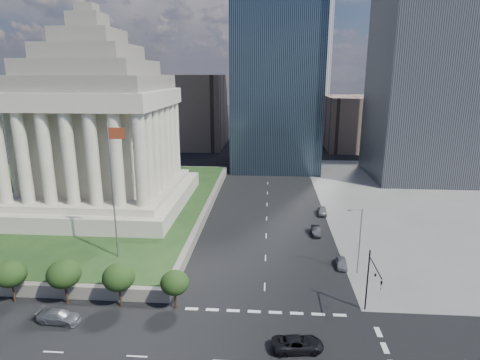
# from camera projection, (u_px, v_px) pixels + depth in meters

# --- Properties ---
(ground) EXTENTS (500.00, 500.00, 0.00)m
(ground) POSITION_uv_depth(u_px,v_px,m) (268.00, 163.00, 132.11)
(ground) COLOR black
(ground) RESTS_ON ground
(sidewalk_ne) EXTENTS (68.00, 90.00, 0.03)m
(sidewalk_ne) POSITION_uv_depth(u_px,v_px,m) (472.00, 204.00, 90.25)
(sidewalk_ne) COLOR slate
(sidewalk_ne) RESTS_ON ground
(plaza_terrace) EXTENTS (66.00, 70.00, 1.80)m
(plaza_terrace) POSITION_uv_depth(u_px,v_px,m) (59.00, 204.00, 86.93)
(plaza_terrace) COLOR slate
(plaza_terrace) RESTS_ON ground
(plaza_lawn) EXTENTS (64.00, 68.00, 0.10)m
(plaza_lawn) POSITION_uv_depth(u_px,v_px,m) (59.00, 200.00, 86.68)
(plaza_lawn) COLOR #1E3917
(plaza_lawn) RESTS_ON plaza_terrace
(war_memorial) EXTENTS (34.00, 34.00, 39.00)m
(war_memorial) POSITION_uv_depth(u_px,v_px,m) (96.00, 110.00, 78.95)
(war_memorial) COLOR #AFA893
(war_memorial) RESTS_ON plaza_lawn
(flagpole) EXTENTS (2.52, 0.24, 20.00)m
(flagpole) POSITION_uv_depth(u_px,v_px,m) (113.00, 184.00, 57.07)
(flagpole) COLOR slate
(flagpole) RESTS_ON plaza_lawn
(midrise_glass) EXTENTS (26.00, 26.00, 60.00)m
(midrise_glass) POSITION_uv_depth(u_px,v_px,m) (277.00, 68.00, 119.46)
(midrise_glass) COLOR black
(midrise_glass) RESTS_ON ground
(building_filler_ne) EXTENTS (20.00, 30.00, 20.00)m
(building_filler_ne) POSITION_uv_depth(u_px,v_px,m) (351.00, 122.00, 156.16)
(building_filler_ne) COLOR brown
(building_filler_ne) RESTS_ON ground
(building_filler_nw) EXTENTS (24.00, 30.00, 28.00)m
(building_filler_nw) POSITION_uv_depth(u_px,v_px,m) (194.00, 111.00, 159.60)
(building_filler_nw) COLOR brown
(building_filler_nw) RESTS_ON ground
(traffic_signal_ne) EXTENTS (0.30, 5.74, 8.00)m
(traffic_signal_ne) POSITION_uv_depth(u_px,v_px,m) (372.00, 278.00, 46.68)
(traffic_signal_ne) COLOR black
(traffic_signal_ne) RESTS_ON ground
(street_lamp_north) EXTENTS (2.13, 0.22, 10.00)m
(street_lamp_north) POSITION_uv_depth(u_px,v_px,m) (359.00, 237.00, 57.41)
(street_lamp_north) COLOR slate
(street_lamp_north) RESTS_ON ground
(pickup_truck) EXTENTS (5.72, 3.16, 1.51)m
(pickup_truck) POSITION_uv_depth(u_px,v_px,m) (298.00, 344.00, 42.26)
(pickup_truck) COLOR black
(pickup_truck) RESTS_ON ground
(suv_grey) EXTENTS (2.49, 5.30, 1.50)m
(suv_grey) POSITION_uv_depth(u_px,v_px,m) (59.00, 317.00, 47.02)
(suv_grey) COLOR #5B5E63
(suv_grey) RESTS_ON ground
(parked_sedan_near) EXTENTS (1.94, 4.10, 1.35)m
(parked_sedan_near) POSITION_uv_depth(u_px,v_px,m) (342.00, 263.00, 60.54)
(parked_sedan_near) COLOR gray
(parked_sedan_near) RESTS_ON ground
(parked_sedan_mid) EXTENTS (4.34, 1.52, 1.43)m
(parked_sedan_mid) POSITION_uv_depth(u_px,v_px,m) (316.00, 231.00, 72.84)
(parked_sedan_mid) COLOR black
(parked_sedan_mid) RESTS_ON ground
(parked_sedan_far) EXTENTS (2.14, 4.63, 1.54)m
(parked_sedan_far) POSITION_uv_depth(u_px,v_px,m) (322.00, 211.00, 83.21)
(parked_sedan_far) COLOR slate
(parked_sedan_far) RESTS_ON ground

